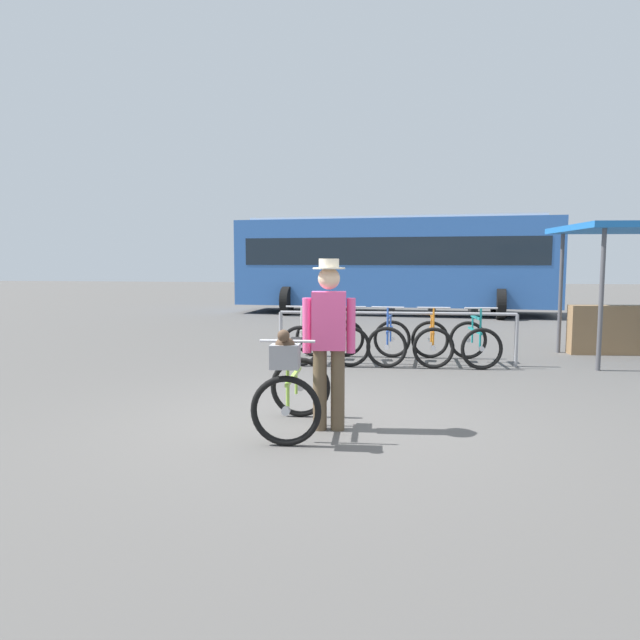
{
  "coord_description": "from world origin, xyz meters",
  "views": [
    {
      "loc": [
        0.92,
        -5.96,
        1.7
      ],
      "look_at": [
        -0.09,
        0.9,
        1.0
      ],
      "focal_mm": 32.78,
      "sensor_mm": 36.0,
      "label": 1
    }
  ],
  "objects_px": {
    "racked_bike_teal": "(475,342)",
    "racked_bike_orange": "(432,341)",
    "person_with_featured_bike": "(329,337)",
    "bus_distant": "(394,260)",
    "racked_bike_white": "(307,340)",
    "racked_bike_black": "(348,340)",
    "featured_bicycle": "(292,385)",
    "racked_bike_blue": "(389,341)"
  },
  "relations": [
    {
      "from": "racked_bike_white",
      "to": "person_with_featured_bike",
      "type": "height_order",
      "value": "person_with_featured_bike"
    },
    {
      "from": "racked_bike_black",
      "to": "racked_bike_orange",
      "type": "bearing_deg",
      "value": 2.31
    },
    {
      "from": "racked_bike_black",
      "to": "bus_distant",
      "type": "distance_m",
      "value": 9.43
    },
    {
      "from": "racked_bike_blue",
      "to": "racked_bike_orange",
      "type": "height_order",
      "value": "same"
    },
    {
      "from": "racked_bike_black",
      "to": "bus_distant",
      "type": "xyz_separation_m",
      "value": [
        0.57,
        9.32,
        1.37
      ]
    },
    {
      "from": "racked_bike_black",
      "to": "bus_distant",
      "type": "height_order",
      "value": "bus_distant"
    },
    {
      "from": "racked_bike_blue",
      "to": "racked_bike_teal",
      "type": "relative_size",
      "value": 0.98
    },
    {
      "from": "racked_bike_white",
      "to": "racked_bike_orange",
      "type": "relative_size",
      "value": 1.04
    },
    {
      "from": "racked_bike_orange",
      "to": "racked_bike_teal",
      "type": "distance_m",
      "value": 0.7
    },
    {
      "from": "racked_bike_teal",
      "to": "featured_bicycle",
      "type": "xyz_separation_m",
      "value": [
        -2.23,
        -4.31,
        0.12
      ]
    },
    {
      "from": "racked_bike_white",
      "to": "bus_distant",
      "type": "bearing_deg",
      "value": 82.29
    },
    {
      "from": "racked_bike_blue",
      "to": "person_with_featured_bike",
      "type": "bearing_deg",
      "value": -96.91
    },
    {
      "from": "racked_bike_orange",
      "to": "featured_bicycle",
      "type": "xyz_separation_m",
      "value": [
        -1.53,
        -4.28,
        0.12
      ]
    },
    {
      "from": "racked_bike_teal",
      "to": "racked_bike_orange",
      "type": "bearing_deg",
      "value": -177.69
    },
    {
      "from": "person_with_featured_bike",
      "to": "bus_distant",
      "type": "xyz_separation_m",
      "value": [
        0.36,
        13.35,
        0.79
      ]
    },
    {
      "from": "featured_bicycle",
      "to": "bus_distant",
      "type": "distance_m",
      "value": 13.62
    },
    {
      "from": "racked_bike_black",
      "to": "person_with_featured_bike",
      "type": "relative_size",
      "value": 0.7
    },
    {
      "from": "racked_bike_blue",
      "to": "featured_bicycle",
      "type": "xyz_separation_m",
      "value": [
        -0.83,
        -4.25,
        0.12
      ]
    },
    {
      "from": "racked_bike_white",
      "to": "bus_distant",
      "type": "height_order",
      "value": "bus_distant"
    },
    {
      "from": "racked_bike_black",
      "to": "featured_bicycle",
      "type": "height_order",
      "value": "featured_bicycle"
    },
    {
      "from": "racked_bike_black",
      "to": "racked_bike_blue",
      "type": "distance_m",
      "value": 0.7
    },
    {
      "from": "racked_bike_black",
      "to": "person_with_featured_bike",
      "type": "height_order",
      "value": "person_with_featured_bike"
    },
    {
      "from": "racked_bike_orange",
      "to": "racked_bike_blue",
      "type": "bearing_deg",
      "value": -177.69
    },
    {
      "from": "racked_bike_white",
      "to": "racked_bike_teal",
      "type": "height_order",
      "value": "same"
    },
    {
      "from": "racked_bike_teal",
      "to": "person_with_featured_bike",
      "type": "height_order",
      "value": "person_with_featured_bike"
    },
    {
      "from": "featured_bicycle",
      "to": "bus_distant",
      "type": "height_order",
      "value": "bus_distant"
    },
    {
      "from": "racked_bike_teal",
      "to": "featured_bicycle",
      "type": "bearing_deg",
      "value": -117.38
    },
    {
      "from": "racked_bike_blue",
      "to": "racked_bike_orange",
      "type": "xyz_separation_m",
      "value": [
        0.7,
        0.03,
        0.0
      ]
    },
    {
      "from": "featured_bicycle",
      "to": "bus_distant",
      "type": "bearing_deg",
      "value": 87.04
    },
    {
      "from": "racked_bike_teal",
      "to": "person_with_featured_bike",
      "type": "relative_size",
      "value": 0.68
    },
    {
      "from": "featured_bicycle",
      "to": "racked_bike_white",
      "type": "bearing_deg",
      "value": 97.68
    },
    {
      "from": "person_with_featured_bike",
      "to": "featured_bicycle",
      "type": "bearing_deg",
      "value": -150.52
    },
    {
      "from": "racked_bike_white",
      "to": "racked_bike_orange",
      "type": "distance_m",
      "value": 2.1
    },
    {
      "from": "featured_bicycle",
      "to": "person_with_featured_bike",
      "type": "height_order",
      "value": "person_with_featured_bike"
    },
    {
      "from": "racked_bike_blue",
      "to": "racked_bike_teal",
      "type": "distance_m",
      "value": 1.4
    },
    {
      "from": "racked_bike_white",
      "to": "person_with_featured_bike",
      "type": "distance_m",
      "value": 4.15
    },
    {
      "from": "racked_bike_teal",
      "to": "racked_bike_white",
      "type": "bearing_deg",
      "value": -177.69
    },
    {
      "from": "racked_bike_blue",
      "to": "featured_bicycle",
      "type": "relative_size",
      "value": 0.94
    },
    {
      "from": "featured_bicycle",
      "to": "bus_distant",
      "type": "xyz_separation_m",
      "value": [
        0.7,
        13.54,
        1.25
      ]
    },
    {
      "from": "racked_bike_white",
      "to": "racked_bike_black",
      "type": "distance_m",
      "value": 0.7
    },
    {
      "from": "racked_bike_white",
      "to": "featured_bicycle",
      "type": "relative_size",
      "value": 0.93
    },
    {
      "from": "racked_bike_orange",
      "to": "bus_distant",
      "type": "relative_size",
      "value": 0.11
    }
  ]
}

